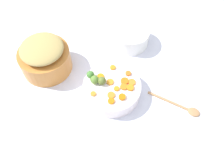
# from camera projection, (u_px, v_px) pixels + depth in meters

# --- Properties ---
(tabletop) EXTENTS (2.40, 2.40, 0.02)m
(tabletop) POSITION_uv_depth(u_px,v_px,m) (109.00, 89.00, 1.25)
(tabletop) COLOR white
(tabletop) RESTS_ON ground
(serving_bowl_carrots) EXTENTS (0.28, 0.28, 0.08)m
(serving_bowl_carrots) POSITION_uv_depth(u_px,v_px,m) (112.00, 89.00, 1.19)
(serving_bowl_carrots) COLOR white
(serving_bowl_carrots) RESTS_ON tabletop
(metal_pot) EXTENTS (0.26, 0.26, 0.12)m
(metal_pot) POSITION_uv_depth(u_px,v_px,m) (46.00, 60.00, 1.26)
(metal_pot) COLOR #C87D36
(metal_pot) RESTS_ON tabletop
(stuffing_mound) EXTENTS (0.22, 0.22, 0.06)m
(stuffing_mound) POSITION_uv_depth(u_px,v_px,m) (41.00, 49.00, 1.19)
(stuffing_mound) COLOR tan
(stuffing_mound) RESTS_ON metal_pot
(carrot_slice_0) EXTENTS (0.03, 0.03, 0.01)m
(carrot_slice_0) POSITION_uv_depth(u_px,v_px,m) (93.00, 94.00, 1.13)
(carrot_slice_0) COLOR orange
(carrot_slice_0) RESTS_ON serving_bowl_carrots
(carrot_slice_1) EXTENTS (0.05, 0.05, 0.01)m
(carrot_slice_1) POSITION_uv_depth(u_px,v_px,m) (132.00, 82.00, 1.17)
(carrot_slice_1) COLOR orange
(carrot_slice_1) RESTS_ON serving_bowl_carrots
(carrot_slice_2) EXTENTS (0.04, 0.04, 0.01)m
(carrot_slice_2) POSITION_uv_depth(u_px,v_px,m) (113.00, 68.00, 1.21)
(carrot_slice_2) COLOR orange
(carrot_slice_2) RESTS_ON serving_bowl_carrots
(carrot_slice_3) EXTENTS (0.05, 0.05, 0.01)m
(carrot_slice_3) POSITION_uv_depth(u_px,v_px,m) (130.00, 88.00, 1.15)
(carrot_slice_3) COLOR orange
(carrot_slice_3) RESTS_ON serving_bowl_carrots
(carrot_slice_4) EXTENTS (0.04, 0.04, 0.01)m
(carrot_slice_4) POSITION_uv_depth(u_px,v_px,m) (124.00, 87.00, 1.15)
(carrot_slice_4) COLOR orange
(carrot_slice_4) RESTS_ON serving_bowl_carrots
(carrot_slice_5) EXTENTS (0.05, 0.05, 0.01)m
(carrot_slice_5) POSITION_uv_depth(u_px,v_px,m) (100.00, 77.00, 1.18)
(carrot_slice_5) COLOR orange
(carrot_slice_5) RESTS_ON serving_bowl_carrots
(carrot_slice_6) EXTENTS (0.03, 0.03, 0.01)m
(carrot_slice_6) POSITION_uv_depth(u_px,v_px,m) (111.00, 101.00, 1.11)
(carrot_slice_6) COLOR orange
(carrot_slice_6) RESTS_ON serving_bowl_carrots
(carrot_slice_7) EXTENTS (0.04, 0.04, 0.01)m
(carrot_slice_7) POSITION_uv_depth(u_px,v_px,m) (110.00, 82.00, 1.17)
(carrot_slice_7) COLOR orange
(carrot_slice_7) RESTS_ON serving_bowl_carrots
(carrot_slice_8) EXTENTS (0.04, 0.04, 0.01)m
(carrot_slice_8) POSITION_uv_depth(u_px,v_px,m) (122.00, 97.00, 1.12)
(carrot_slice_8) COLOR orange
(carrot_slice_8) RESTS_ON serving_bowl_carrots
(carrot_slice_9) EXTENTS (0.05, 0.05, 0.01)m
(carrot_slice_9) POSITION_uv_depth(u_px,v_px,m) (111.00, 95.00, 1.13)
(carrot_slice_9) COLOR orange
(carrot_slice_9) RESTS_ON serving_bowl_carrots
(carrot_slice_10) EXTENTS (0.05, 0.05, 0.01)m
(carrot_slice_10) POSITION_uv_depth(u_px,v_px,m) (125.00, 81.00, 1.17)
(carrot_slice_10) COLOR orange
(carrot_slice_10) RESTS_ON serving_bowl_carrots
(carrot_slice_11) EXTENTS (0.03, 0.03, 0.01)m
(carrot_slice_11) POSITION_uv_depth(u_px,v_px,m) (128.00, 73.00, 1.19)
(carrot_slice_11) COLOR orange
(carrot_slice_11) RESTS_ON serving_bowl_carrots
(carrot_slice_12) EXTENTS (0.03, 0.03, 0.01)m
(carrot_slice_12) POSITION_uv_depth(u_px,v_px,m) (117.00, 89.00, 1.15)
(carrot_slice_12) COLOR orange
(carrot_slice_12) RESTS_ON serving_bowl_carrots
(brussels_sprout_0) EXTENTS (0.04, 0.04, 0.04)m
(brussels_sprout_0) POSITION_uv_depth(u_px,v_px,m) (90.00, 75.00, 1.17)
(brussels_sprout_0) COLOR #458133
(brussels_sprout_0) RESTS_ON serving_bowl_carrots
(brussels_sprout_1) EXTENTS (0.04, 0.04, 0.04)m
(brussels_sprout_1) POSITION_uv_depth(u_px,v_px,m) (102.00, 81.00, 1.15)
(brussels_sprout_1) COLOR olive
(brussels_sprout_1) RESTS_ON serving_bowl_carrots
(brussels_sprout_2) EXTENTS (0.04, 0.04, 0.04)m
(brussels_sprout_2) POSITION_uv_depth(u_px,v_px,m) (95.00, 80.00, 1.15)
(brussels_sprout_2) COLOR olive
(brussels_sprout_2) RESTS_ON serving_bowl_carrots
(wooden_spoon) EXTENTS (0.05, 0.27, 0.01)m
(wooden_spoon) POSITION_uv_depth(u_px,v_px,m) (185.00, 108.00, 1.17)
(wooden_spoon) COLOR tan
(wooden_spoon) RESTS_ON tabletop
(casserole_dish) EXTENTS (0.20, 0.20, 0.10)m
(casserole_dish) POSITION_uv_depth(u_px,v_px,m) (131.00, 37.00, 1.37)
(casserole_dish) COLOR white
(casserole_dish) RESTS_ON tabletop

